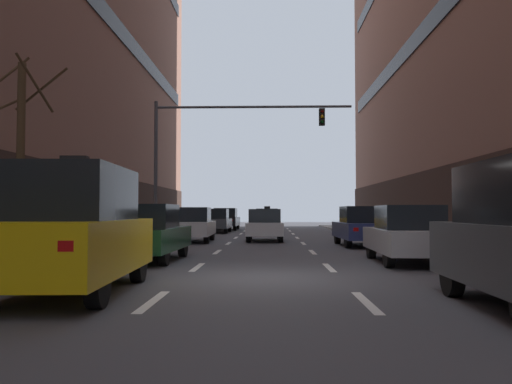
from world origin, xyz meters
The scene contains 29 objects.
ground_plane centered at (0.00, 0.00, 0.00)m, with size 120.00×120.00×0.00m, color #424247.
lane_stripe_l1_s3 centered at (-1.69, -3.00, 0.00)m, with size 0.16×2.00×0.01m, color silver.
lane_stripe_l1_s4 centered at (-1.69, 2.00, 0.00)m, with size 0.16×2.00×0.01m, color silver.
lane_stripe_l1_s5 centered at (-1.69, 7.00, 0.00)m, with size 0.16×2.00×0.01m, color silver.
lane_stripe_l1_s6 centered at (-1.69, 12.00, 0.00)m, with size 0.16×2.00×0.01m, color silver.
lane_stripe_l1_s7 centered at (-1.69, 17.00, 0.00)m, with size 0.16×2.00×0.01m, color silver.
lane_stripe_l1_s8 centered at (-1.69, 22.00, 0.00)m, with size 0.16×2.00×0.01m, color silver.
lane_stripe_l1_s9 centered at (-1.69, 27.00, 0.00)m, with size 0.16×2.00×0.01m, color silver.
lane_stripe_l1_s10 centered at (-1.69, 32.00, 0.00)m, with size 0.16×2.00×0.01m, color silver.
lane_stripe_l2_s3 centered at (1.69, -3.00, 0.00)m, with size 0.16×2.00×0.01m, color silver.
lane_stripe_l2_s4 centered at (1.69, 2.00, 0.00)m, with size 0.16×2.00×0.01m, color silver.
lane_stripe_l2_s5 centered at (1.69, 7.00, 0.00)m, with size 0.16×2.00×0.01m, color silver.
lane_stripe_l2_s6 centered at (1.69, 12.00, 0.00)m, with size 0.16×2.00×0.01m, color silver.
lane_stripe_l2_s7 centered at (1.69, 17.00, 0.00)m, with size 0.16×2.00×0.01m, color silver.
lane_stripe_l2_s8 centered at (1.69, 22.00, 0.00)m, with size 0.16×2.00×0.01m, color silver.
lane_stripe_l2_s9 centered at (1.69, 27.00, 0.00)m, with size 0.16×2.00×0.01m, color silver.
lane_stripe_l2_s10 centered at (1.69, 32.00, 0.00)m, with size 0.16×2.00×0.01m, color silver.
taxi_driving_0 centered at (-0.01, 28.28, 0.83)m, with size 1.99×4.51×1.86m.
car_driving_1 centered at (-0.07, 13.87, 0.77)m, with size 1.78×4.17×1.56m.
taxi_driving_2 centered at (-3.26, -2.26, 1.11)m, with size 2.12×4.67×2.41m.
car_driving_3 centered at (-3.49, 13.05, 0.81)m, with size 1.92×4.40×1.64m.
car_driving_4 centered at (-3.39, 3.58, 0.81)m, with size 1.91×4.41×1.64m.
car_driving_5 centered at (-3.47, 23.56, 0.81)m, with size 1.89×4.39×1.64m.
car_driving_6 centered at (-3.29, 29.09, 0.85)m, with size 2.00×4.62×1.72m.
car_parked_2 centered at (4.02, 3.22, 0.79)m, with size 1.90×4.32×1.61m.
car_parked_3 centered at (4.02, 10.32, 0.81)m, with size 1.93×4.45×1.65m.
traffic_signal_0 centered at (-2.54, 13.88, 4.96)m, with size 9.77×0.35×6.78m.
street_tree_1 centered at (-6.59, 2.48, 3.06)m, with size 2.12×1.91×5.73m.
pedestrian_0 centered at (6.10, 17.88, 1.07)m, with size 0.33×0.48×1.62m.
Camera 1 is at (0.17, -11.10, 1.42)m, focal length 35.72 mm.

